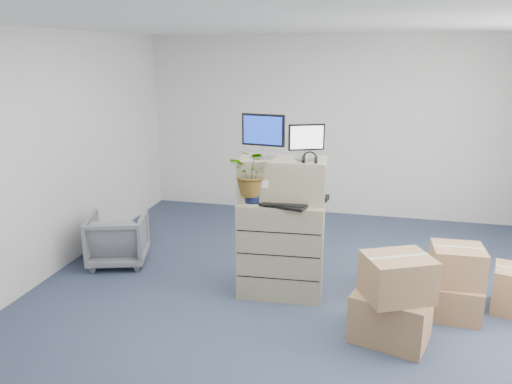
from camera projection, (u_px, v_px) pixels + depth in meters
ground at (299, 321)px, 4.89m from camera, size 7.00×7.00×0.00m
wall_back at (336, 127)px, 7.78m from camera, size 6.00×0.02×2.80m
filing_cabinet_lower at (281, 247)px, 5.35m from camera, size 0.93×0.60×1.04m
filing_cabinet_upper at (283, 179)px, 5.20m from camera, size 0.92×0.51×0.45m
monitor_left at (263, 133)px, 5.10m from camera, size 0.46×0.21×0.45m
monitor_right at (306, 140)px, 5.01m from camera, size 0.35×0.21×0.37m
headphones at (310, 159)px, 4.94m from camera, size 0.15×0.03×0.15m
keyboard at (283, 205)px, 5.04m from camera, size 0.52×0.31×0.03m
mouse at (317, 203)px, 5.08m from camera, size 0.09×0.06×0.03m
water_bottle at (286, 187)px, 5.21m from camera, size 0.08×0.08×0.28m
phone_dock at (283, 198)px, 5.20m from camera, size 0.06×0.05×0.12m
external_drive at (319, 198)px, 5.24m from camera, size 0.20×0.16×0.05m
tissue_box at (312, 190)px, 5.26m from camera, size 0.24×0.16×0.08m
potted_plant at (253, 179)px, 5.06m from camera, size 0.57×0.60×0.47m
office_chair at (118, 236)px, 6.14m from camera, size 0.84×0.81×0.70m
cardboard_boxes at (438, 291)px, 4.81m from camera, size 2.09×1.63×0.84m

